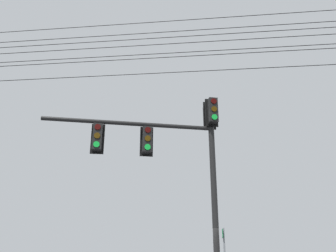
# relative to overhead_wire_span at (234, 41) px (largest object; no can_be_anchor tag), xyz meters

# --- Properties ---
(signal_mast_assembly) EXTENTS (5.52, 3.04, 6.96)m
(signal_mast_assembly) POSITION_rel_overhead_wire_span_xyz_m (-1.84, 1.24, -4.40)
(signal_mast_assembly) COLOR black
(signal_mast_assembly) RESTS_ON ground
(overhead_wire_span) EXTENTS (16.62, 15.55, 2.83)m
(overhead_wire_span) POSITION_rel_overhead_wire_span_xyz_m (0.00, 0.00, 0.00)
(overhead_wire_span) COLOR black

